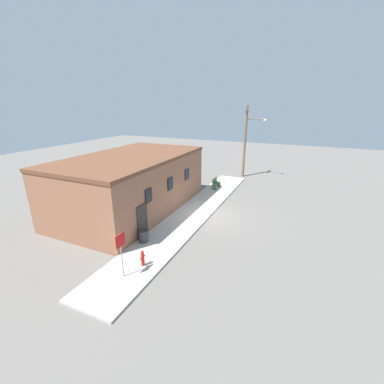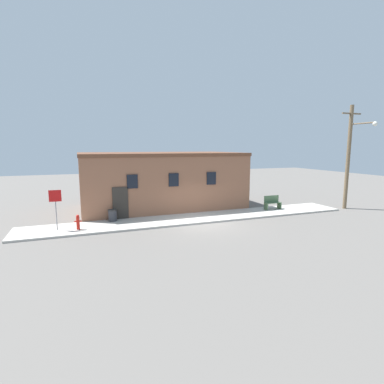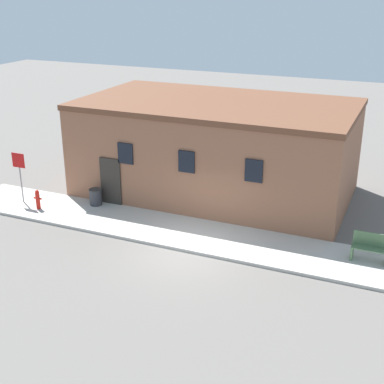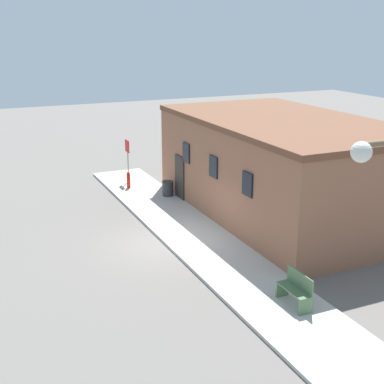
{
  "view_description": "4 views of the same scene",
  "coord_description": "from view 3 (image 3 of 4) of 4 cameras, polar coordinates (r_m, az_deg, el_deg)",
  "views": [
    {
      "loc": [
        -16.6,
        -5.91,
        7.95
      ],
      "look_at": [
        -0.35,
        1.38,
        1.83
      ],
      "focal_mm": 24.0,
      "sensor_mm": 36.0,
      "label": 1
    },
    {
      "loc": [
        -7.22,
        -16.66,
        4.74
      ],
      "look_at": [
        -0.35,
        1.38,
        1.83
      ],
      "focal_mm": 28.0,
      "sensor_mm": 36.0,
      "label": 2
    },
    {
      "loc": [
        7.08,
        -15.91,
        9.23
      ],
      "look_at": [
        -0.35,
        1.38,
        1.83
      ],
      "focal_mm": 50.0,
      "sensor_mm": 36.0,
      "label": 3
    },
    {
      "loc": [
        18.01,
        -6.91,
        8.09
      ],
      "look_at": [
        -0.35,
        1.38,
        1.83
      ],
      "focal_mm": 50.0,
      "sensor_mm": 36.0,
      "label": 4
    }
  ],
  "objects": [
    {
      "name": "sidewalk",
      "position": [
        20.81,
        0.89,
        -4.69
      ],
      "size": [
        21.88,
        2.76,
        0.12
      ],
      "color": "#BCB7AD",
      "rests_on": "ground"
    },
    {
      "name": "stop_sign",
      "position": [
        24.42,
        -17.94,
        2.43
      ],
      "size": [
        0.65,
        0.06,
        2.27
      ],
      "color": "gray",
      "rests_on": "sidewalk"
    },
    {
      "name": "bench",
      "position": [
        19.71,
        18.5,
        -5.74
      ],
      "size": [
        1.27,
        0.44,
        1.02
      ],
      "color": "#4C6B47",
      "rests_on": "sidewalk"
    },
    {
      "name": "fire_hydrant",
      "position": [
        23.87,
        -16.13,
        -0.75
      ],
      "size": [
        0.38,
        0.18,
        0.86
      ],
      "color": "red",
      "rests_on": "sidewalk"
    },
    {
      "name": "trash_bin",
      "position": [
        23.74,
        -10.24,
        -0.51
      ],
      "size": [
        0.56,
        0.56,
        0.73
      ],
      "color": "#333338",
      "rests_on": "sidewalk"
    },
    {
      "name": "brick_building",
      "position": [
        24.57,
        2.62,
        4.71
      ],
      "size": [
        12.15,
        6.86,
        4.31
      ],
      "color": "#8E5B42",
      "rests_on": "ground"
    },
    {
      "name": "ground_plane",
      "position": [
        19.71,
        -0.65,
        -6.47
      ],
      "size": [
        80.0,
        80.0,
        0.0
      ],
      "primitive_type": "plane",
      "color": "#66605B"
    }
  ]
}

